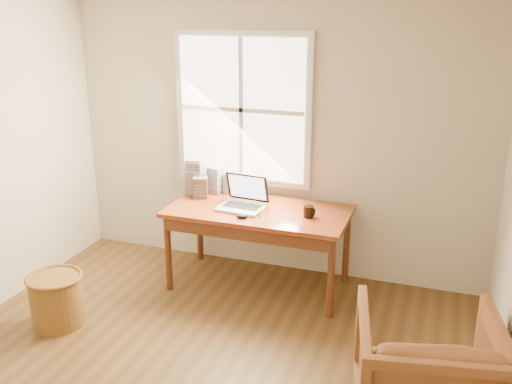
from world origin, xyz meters
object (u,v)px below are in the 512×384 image
cd_stack_a (215,180)px  coffee_mug (308,211)px  desk (259,211)px  wicker_stool (57,301)px  armchair (426,374)px  laptop (241,193)px

cd_stack_a → coffee_mug: bearing=-18.4°
desk → wicker_stool: (-1.32, -1.16, -0.52)m
armchair → laptop: laptop is taller
armchair → cd_stack_a: size_ratio=3.27×
laptop → cd_stack_a: laptop is taller
laptop → cd_stack_a: 0.53m
wicker_stool → cd_stack_a: (0.78, 1.46, 0.67)m
laptop → cd_stack_a: size_ratio=1.64×
laptop → wicker_stool: bearing=-131.3°
coffee_mug → cd_stack_a: (-1.00, 0.33, 0.08)m
wicker_stool → cd_stack_a: cd_stack_a is taller
wicker_stool → laptop: 1.76m
desk → armchair: (1.55, -1.42, -0.34)m
coffee_mug → cd_stack_a: cd_stack_a is taller
coffee_mug → laptop: bearing=170.9°
laptop → cd_stack_a: (-0.39, 0.35, -0.02)m
desk → laptop: bearing=-157.4°
cd_stack_a → wicker_stool: bearing=-118.3°
desk → cd_stack_a: 0.63m
coffee_mug → cd_stack_a: bearing=150.6°
desk → cd_stack_a: cd_stack_a is taller
armchair → laptop: bearing=-49.6°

